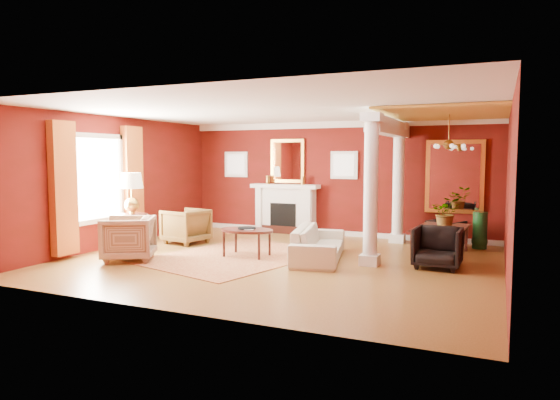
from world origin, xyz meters
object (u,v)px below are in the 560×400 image
at_px(sofa, 319,238).
at_px(armchair_stripe, 128,236).
at_px(coffee_table, 247,231).
at_px(dining_table, 442,233).
at_px(side_table, 132,197).
at_px(armchair_leopard, 186,224).

relative_size(sofa, armchair_stripe, 2.29).
relative_size(armchair_stripe, coffee_table, 0.85).
height_order(sofa, dining_table, dining_table).
xyz_separation_m(sofa, dining_table, (2.18, 1.31, 0.04)).
distance_m(armchair_stripe, side_table, 1.32).
distance_m(coffee_table, side_table, 2.70).
bearing_deg(armchair_leopard, armchair_stripe, 13.69).
height_order(armchair_stripe, side_table, side_table).
bearing_deg(sofa, armchair_leopard, 69.82).
xyz_separation_m(sofa, armchair_leopard, (-3.43, 0.47, 0.02)).
height_order(sofa, armchair_stripe, armchair_stripe).
bearing_deg(dining_table, sofa, 126.17).
height_order(side_table, dining_table, side_table).
relative_size(armchair_leopard, side_table, 0.53).
bearing_deg(sofa, coffee_table, 91.53).
bearing_deg(sofa, side_table, 87.23).
bearing_deg(sofa, armchair_stripe, 103.20).
relative_size(armchair_stripe, side_table, 0.57).
height_order(armchair_leopard, armchair_stripe, armchair_stripe).
height_order(coffee_table, dining_table, dining_table).
bearing_deg(sofa, dining_table, -71.59).
xyz_separation_m(armchair_leopard, armchair_stripe, (0.10, -2.07, 0.03)).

